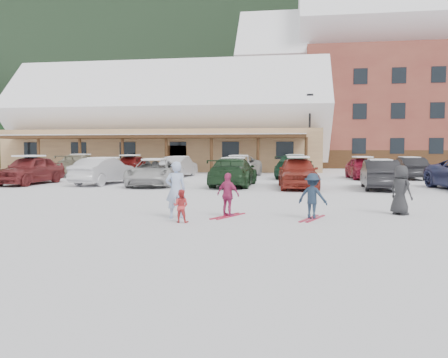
# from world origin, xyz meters

# --- Properties ---
(ground) EXTENTS (160.00, 160.00, 0.00)m
(ground) POSITION_xyz_m (0.00, 0.00, 0.00)
(ground) COLOR white
(ground) RESTS_ON ground
(forested_hillside) EXTENTS (300.00, 70.00, 38.00)m
(forested_hillside) POSITION_xyz_m (0.00, 85.00, 19.00)
(forested_hillside) COLOR black
(forested_hillside) RESTS_ON ground
(day_lodge) EXTENTS (29.12, 12.50, 10.38)m
(day_lodge) POSITION_xyz_m (-9.00, 27.96, 3.94)
(day_lodge) COLOR tan
(day_lodge) RESTS_ON ground
(alpine_hotel) EXTENTS (31.48, 14.01, 21.48)m
(alpine_hotel) POSITION_xyz_m (14.27, 38.00, 8.63)
(alpine_hotel) COLOR brown
(alpine_hotel) RESTS_ON ground
(lamp_post) EXTENTS (0.50, 0.25, 6.37)m
(lamp_post) POSITION_xyz_m (3.98, 23.95, 3.59)
(lamp_post) COLOR black
(lamp_post) RESTS_ON ground
(conifer_0) EXTENTS (4.40, 4.40, 10.20)m
(conifer_0) POSITION_xyz_m (-26.00, 30.00, 5.69)
(conifer_0) COLOR black
(conifer_0) RESTS_ON ground
(conifer_2) EXTENTS (5.28, 5.28, 12.24)m
(conifer_2) POSITION_xyz_m (-30.00, 42.00, 6.83)
(conifer_2) COLOR black
(conifer_2) RESTS_ON ground
(conifer_3) EXTENTS (3.96, 3.96, 9.18)m
(conifer_3) POSITION_xyz_m (6.00, 44.00, 5.12)
(conifer_3) COLOR black
(conifer_3) RESTS_ON ground
(adult_skier) EXTENTS (0.69, 0.59, 1.59)m
(adult_skier) POSITION_xyz_m (-0.82, -0.63, 0.80)
(adult_skier) COLOR #A3B8E1
(adult_skier) RESTS_ON ground
(toddler_red) EXTENTS (0.45, 0.36, 0.88)m
(toddler_red) POSITION_xyz_m (-0.51, -1.31, 0.44)
(toddler_red) COLOR #CF3639
(toddler_red) RESTS_ON ground
(child_navy) EXTENTS (0.94, 0.75, 1.27)m
(child_navy) POSITION_xyz_m (2.95, -0.23, 0.63)
(child_navy) COLOR #1D2D41
(child_navy) RESTS_ON ground
(skis_child_navy) EXTENTS (0.73, 1.37, 0.03)m
(skis_child_navy) POSITION_xyz_m (2.95, -0.23, 0.01)
(skis_child_navy) COLOR #A31732
(skis_child_navy) RESTS_ON ground
(child_magenta) EXTENTS (0.80, 0.61, 1.26)m
(child_magenta) POSITION_xyz_m (0.59, -0.13, 0.63)
(child_magenta) COLOR #B63068
(child_magenta) RESTS_ON ground
(skis_child_magenta) EXTENTS (0.81, 1.34, 0.03)m
(skis_child_magenta) POSITION_xyz_m (0.59, -0.13, 0.01)
(skis_child_magenta) COLOR #A31732
(skis_child_magenta) RESTS_ON ground
(bystander_dark) EXTENTS (0.80, 0.85, 1.46)m
(bystander_dark) POSITION_xyz_m (5.56, 0.96, 0.73)
(bystander_dark) COLOR #28292B
(bystander_dark) RESTS_ON ground
(parked_car_0) EXTENTS (2.09, 4.68, 1.56)m
(parked_car_0) POSITION_xyz_m (-11.70, 9.56, 0.78)
(parked_car_0) COLOR maroon
(parked_car_0) RESTS_ON ground
(parked_car_1) EXTENTS (2.22, 4.59, 1.45)m
(parked_car_1) POSITION_xyz_m (-7.68, 10.13, 0.72)
(parked_car_1) COLOR silver
(parked_car_1) RESTS_ON ground
(parked_car_2) EXTENTS (2.90, 5.26, 1.40)m
(parked_car_2) POSITION_xyz_m (-4.73, 9.75, 0.70)
(parked_car_2) COLOR #B9B9B9
(parked_car_2) RESTS_ON ground
(parked_car_3) EXTENTS (2.23, 5.14, 1.47)m
(parked_car_3) POSITION_xyz_m (-0.53, 10.02, 0.74)
(parked_car_3) COLOR #1F3D22
(parked_car_3) RESTS_ON ground
(parked_car_4) EXTENTS (2.06, 4.64, 1.55)m
(parked_car_4) POSITION_xyz_m (2.75, 9.31, 0.77)
(parked_car_4) COLOR maroon
(parked_car_4) RESTS_ON ground
(parked_car_5) EXTENTS (1.86, 4.40, 1.41)m
(parked_car_5) POSITION_xyz_m (6.63, 9.37, 0.71)
(parked_car_5) COLOR black
(parked_car_5) RESTS_ON ground
(parked_car_7) EXTENTS (2.93, 5.57, 1.54)m
(parked_car_7) POSITION_xyz_m (-12.42, 16.97, 0.77)
(parked_car_7) COLOR gray
(parked_car_7) RESTS_ON ground
(parked_car_8) EXTENTS (1.78, 4.36, 1.48)m
(parked_car_8) POSITION_xyz_m (-8.99, 17.67, 0.74)
(parked_car_8) COLOR maroon
(parked_car_8) RESTS_ON ground
(parked_car_9) EXTENTS (1.84, 4.35, 1.40)m
(parked_car_9) POSITION_xyz_m (-5.20, 16.89, 0.70)
(parked_car_9) COLOR #AEAFB2
(parked_car_9) RESTS_ON ground
(parked_car_10) EXTENTS (3.04, 5.56, 1.48)m
(parked_car_10) POSITION_xyz_m (-1.06, 17.16, 0.74)
(parked_car_10) COLOR silver
(parked_car_10) RESTS_ON ground
(parked_car_11) EXTENTS (2.86, 5.56, 1.54)m
(parked_car_11) POSITION_xyz_m (2.72, 16.69, 0.77)
(parked_car_11) COLOR #194029
(parked_car_11) RESTS_ON ground
(parked_car_12) EXTENTS (1.91, 4.26, 1.42)m
(parked_car_12) POSITION_xyz_m (7.00, 16.60, 0.71)
(parked_car_12) COLOR maroon
(parked_car_12) RESTS_ON ground
(parked_car_13) EXTENTS (1.51, 4.25, 1.40)m
(parked_car_13) POSITION_xyz_m (9.97, 17.03, 0.70)
(parked_car_13) COLOR black
(parked_car_13) RESTS_ON ground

